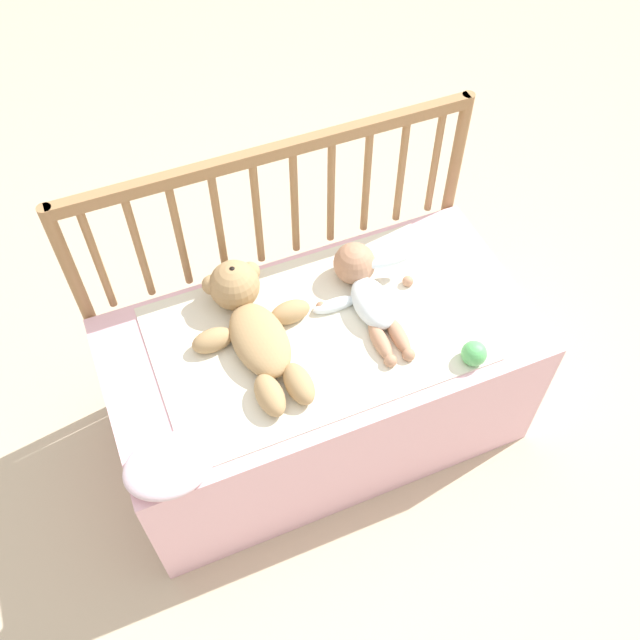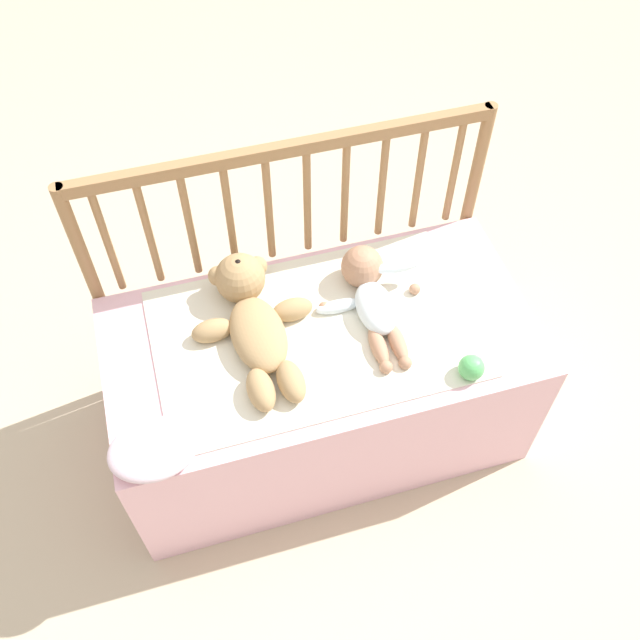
{
  "view_description": "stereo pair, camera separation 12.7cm",
  "coord_description": "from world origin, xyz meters",
  "px_view_note": "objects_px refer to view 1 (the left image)",
  "views": [
    {
      "loc": [
        -0.44,
        -1.05,
        2.06
      ],
      "look_at": [
        0.0,
        0.01,
        0.55
      ],
      "focal_mm": 40.0,
      "sensor_mm": 36.0,
      "label": 1
    },
    {
      "loc": [
        -0.32,
        -1.09,
        2.06
      ],
      "look_at": [
        0.0,
        0.01,
        0.55
      ],
      "focal_mm": 40.0,
      "sensor_mm": 36.0,
      "label": 2
    }
  ],
  "objects_px": {
    "baby": "(366,289)",
    "small_pillow": "(169,466)",
    "teddy_bear": "(252,322)",
    "toy_ball": "(474,353)"
  },
  "relations": [
    {
      "from": "baby",
      "to": "small_pillow",
      "type": "bearing_deg",
      "value": -155.29
    },
    {
      "from": "teddy_bear",
      "to": "small_pillow",
      "type": "xyz_separation_m",
      "value": [
        -0.32,
        -0.31,
        -0.02
      ]
    },
    {
      "from": "teddy_bear",
      "to": "baby",
      "type": "bearing_deg",
      "value": -1.35
    },
    {
      "from": "toy_ball",
      "to": "teddy_bear",
      "type": "bearing_deg",
      "value": 148.87
    },
    {
      "from": "baby",
      "to": "toy_ball",
      "type": "xyz_separation_m",
      "value": [
        0.17,
        -0.3,
        -0.01
      ]
    },
    {
      "from": "teddy_bear",
      "to": "small_pillow",
      "type": "height_order",
      "value": "teddy_bear"
    },
    {
      "from": "baby",
      "to": "toy_ball",
      "type": "bearing_deg",
      "value": -59.83
    },
    {
      "from": "small_pillow",
      "to": "toy_ball",
      "type": "distance_m",
      "value": 0.82
    },
    {
      "from": "baby",
      "to": "teddy_bear",
      "type": "bearing_deg",
      "value": 178.65
    },
    {
      "from": "baby",
      "to": "small_pillow",
      "type": "distance_m",
      "value": 0.71
    }
  ]
}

